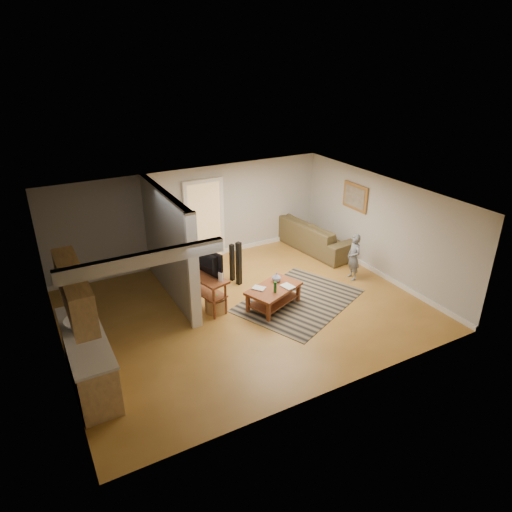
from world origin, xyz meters
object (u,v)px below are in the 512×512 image
Objects in this scene: coffee_table at (274,291)px; speaker_left at (239,264)px; toy_basket at (216,303)px; child at (352,278)px; tv_console at (204,278)px; speaker_right at (232,263)px; toddler at (188,266)px; sofa at (314,247)px.

speaker_left is at bearing 99.34° from coffee_table.
child is at bearing -3.69° from toy_basket.
speaker_right is at bearing 23.43° from tv_console.
toddler is (-0.73, 1.57, -0.55)m from speaker_left.
coffee_table is 1.47× the size of speaker_right.
speaker_right is 3.02m from child.
toy_basket is (-0.94, -1.13, -0.30)m from speaker_right.
speaker_right is (-0.05, 0.27, -0.07)m from speaker_left.
child is at bearing 165.00° from sofa.
speaker_left is 0.94× the size of child.
sofa is 5.56× the size of toy_basket.
speaker_left is at bearing 125.60° from toddler.
sofa is at bearing -6.78° from speaker_right.
speaker_left reaches higher than child.
sofa is 3.68m from toddler.
toy_basket is 0.60× the size of toddler.
coffee_table is at bearing -19.57° from toy_basket.
child reaches higher than toy_basket.
child is at bearing -22.49° from tv_console.
tv_console is 1.41× the size of speaker_right.
toy_basket is at bearing 160.43° from coffee_table.
toddler is (0.40, 2.15, -0.72)m from tv_console.
coffee_table is 1.71× the size of toddler.
toddler is at bearing 97.65° from speaker_right.
tv_console is 1.40m from speaker_right.
toddler is at bearing -118.98° from child.
speaker_right is at bearing 77.53° from speaker_left.
speaker_right is 1.50m from toy_basket.
sofa is 2.51× the size of speaker_left.
speaker_left is (-0.21, 1.29, 0.17)m from coffee_table.
tv_console reaches higher than speaker_right.
tv_console is 1.64× the size of toddler.
coffee_table is at bearing -42.38° from tv_console.
speaker_right reaches higher than coffee_table.
sofa is at bearing -4.80° from speaker_left.
speaker_right is at bearing 50.14° from toy_basket.
child is (3.59, -0.23, -0.18)m from toy_basket.
coffee_table is (-2.69, -2.25, 0.38)m from sofa.
toy_basket is (-0.99, -0.86, -0.37)m from speaker_left.
sofa is 2.35× the size of child.
speaker_left is 1.34× the size of toddler.
toy_basket is at bearing -149.87° from speaker_right.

